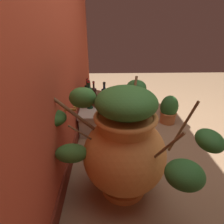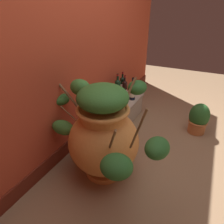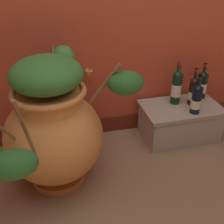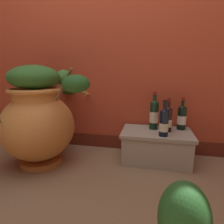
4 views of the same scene
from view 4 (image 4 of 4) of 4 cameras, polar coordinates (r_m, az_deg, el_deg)
ground_plane at (r=1.26m, az=-18.43°, el=-29.36°), size 7.00×7.00×0.00m
back_wall at (r=2.11m, az=-2.99°, el=25.04°), size 4.40×0.33×2.60m
terracotta_urn at (r=1.75m, az=-21.91°, el=-1.59°), size 1.00×1.20×0.88m
stone_ledge at (r=1.81m, az=13.34°, el=-9.68°), size 0.64×0.39×0.29m
wine_bottle_left at (r=1.79m, az=12.78°, el=-0.54°), size 0.08×0.08×0.35m
wine_bottle_middle at (r=1.62m, az=15.67°, el=-2.90°), size 0.08×0.08×0.31m
wine_bottle_right at (r=1.86m, az=20.63°, el=-1.35°), size 0.08×0.08×0.30m
wine_bottle_back at (r=1.76m, az=16.80°, el=-1.94°), size 0.07×0.07×0.31m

